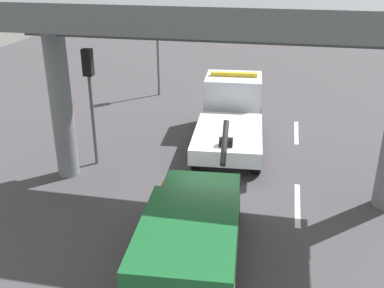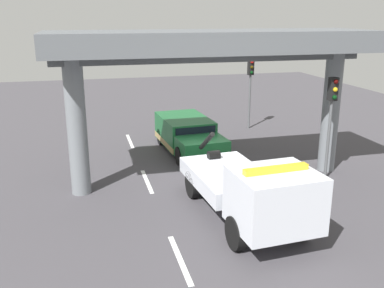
{
  "view_description": "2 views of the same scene",
  "coord_description": "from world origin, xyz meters",
  "px_view_note": "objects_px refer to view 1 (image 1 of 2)",
  "views": [
    {
      "loc": [
        -12.38,
        -1.84,
        7.23
      ],
      "look_at": [
        -0.24,
        0.65,
        1.84
      ],
      "focal_mm": 42.52,
      "sensor_mm": 36.0,
      "label": 1
    },
    {
      "loc": [
        16.3,
        -4.88,
        6.48
      ],
      "look_at": [
        1.08,
        -0.99,
        1.77
      ],
      "focal_mm": 40.6,
      "sensor_mm": 36.0,
      "label": 2
    }
  ],
  "objects_px": {
    "traffic_light_mid": "(158,37)",
    "traffic_cone_orange": "(163,188)",
    "tow_truck_white": "(231,112)",
    "towed_van_green": "(191,241)",
    "traffic_light_far": "(90,82)"
  },
  "relations": [
    {
      "from": "towed_van_green",
      "to": "traffic_cone_orange",
      "type": "xyz_separation_m",
      "value": [
        3.27,
        1.57,
        -0.52
      ]
    },
    {
      "from": "towed_van_green",
      "to": "traffic_light_far",
      "type": "relative_size",
      "value": 1.28
    },
    {
      "from": "tow_truck_white",
      "to": "traffic_light_mid",
      "type": "distance_m",
      "value": 7.29
    },
    {
      "from": "traffic_cone_orange",
      "to": "traffic_light_mid",
      "type": "bearing_deg",
      "value": 16.12
    },
    {
      "from": "traffic_light_mid",
      "to": "traffic_cone_orange",
      "type": "relative_size",
      "value": 7.46
    },
    {
      "from": "traffic_cone_orange",
      "to": "tow_truck_white",
      "type": "bearing_deg",
      "value": -17.2
    },
    {
      "from": "traffic_light_mid",
      "to": "towed_van_green",
      "type": "bearing_deg",
      "value": -161.48
    },
    {
      "from": "tow_truck_white",
      "to": "traffic_cone_orange",
      "type": "distance_m",
      "value": 5.18
    },
    {
      "from": "tow_truck_white",
      "to": "traffic_cone_orange",
      "type": "height_order",
      "value": "tow_truck_white"
    },
    {
      "from": "tow_truck_white",
      "to": "towed_van_green",
      "type": "height_order",
      "value": "tow_truck_white"
    },
    {
      "from": "traffic_light_far",
      "to": "traffic_cone_orange",
      "type": "bearing_deg",
      "value": -121.24
    },
    {
      "from": "traffic_light_mid",
      "to": "traffic_cone_orange",
      "type": "bearing_deg",
      "value": -163.88
    },
    {
      "from": "tow_truck_white",
      "to": "traffic_cone_orange",
      "type": "relative_size",
      "value": 13.13
    },
    {
      "from": "towed_van_green",
      "to": "traffic_light_far",
      "type": "xyz_separation_m",
      "value": [
        5.08,
        4.55,
        2.26
      ]
    },
    {
      "from": "tow_truck_white",
      "to": "towed_van_green",
      "type": "relative_size",
      "value": 1.37
    }
  ]
}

